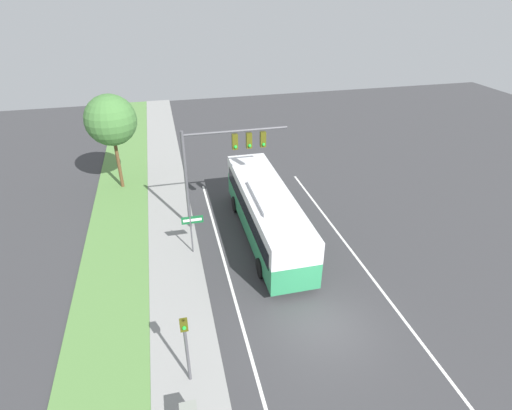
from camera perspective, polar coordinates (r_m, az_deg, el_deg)
The scene contains 10 objects.
ground_plane at distance 18.84m, azimuth 9.84°, elevation -16.56°, with size 80.00×80.00×0.00m, color #38383A.
sidewalk at distance 17.80m, azimuth -10.10°, elevation -19.83°, with size 2.80×80.00×0.12m.
grass_verge at distance 18.13m, azimuth -20.90°, elevation -20.74°, with size 3.60×80.00×0.10m.
lane_divider_near at distance 18.01m, azimuth -1.38°, elevation -18.73°, with size 0.14×30.00×0.01m.
lane_divider_far at distance 20.28m, azimuth 19.57°, elevation -14.12°, with size 0.14×30.00×0.01m.
bus at distance 22.97m, azimuth 1.51°, elevation -0.78°, with size 2.68×11.04×3.33m.
signal_gantry at distance 23.22m, azimuth -4.97°, elevation 7.02°, with size 6.13×0.41×6.24m.
pedestrian_signal at distance 15.28m, azimuth -10.00°, elevation -18.63°, with size 0.28×0.34×3.19m.
street_sign at distance 21.93m, azimuth -9.13°, elevation -3.17°, with size 1.17×0.08×2.46m.
roadside_tree at distance 29.34m, azimuth -20.04°, elevation 11.30°, with size 3.48×3.48×6.77m.
Camera 1 is at (-6.03, -11.74, 13.45)m, focal length 28.00 mm.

